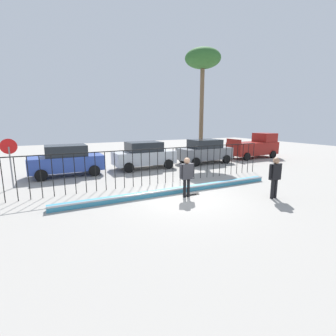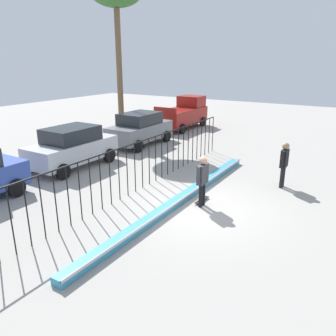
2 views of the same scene
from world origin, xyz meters
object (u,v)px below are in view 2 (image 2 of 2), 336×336
parked_car_silver (72,147)px  parked_car_gray (140,128)px  skateboarder (203,177)px  pickup_truck (183,114)px  skateboard (202,200)px  camera_operator (284,161)px

parked_car_silver → parked_car_gray: (5.16, -0.11, 0.00)m
skateboarder → pickup_truck: bearing=40.9°
skateboarder → parked_car_silver: bearing=92.4°
skateboarder → parked_car_gray: size_ratio=0.42×
skateboarder → skateboard: size_ratio=2.23×
camera_operator → parked_car_silver: bearing=-67.7°
parked_car_silver → pickup_truck: bearing=-1.1°
camera_operator → parked_car_gray: (2.64, 8.95, -0.12)m
skateboarder → skateboard: bearing=33.2°
skateboard → pickup_truck: (11.44, 7.24, 0.98)m
pickup_truck → parked_car_gray: bearing=-175.3°
parked_car_gray → pickup_truck: (5.82, 0.34, 0.06)m
camera_operator → parked_car_silver: parked_car_silver is taller
parked_car_gray → skateboard: bearing=-127.2°
skateboarder → camera_operator: size_ratio=0.98×
parked_car_silver → parked_car_gray: bearing=-3.5°
camera_operator → skateboard: bearing=-27.8°
pickup_truck → skateboard: bearing=-146.3°
skateboarder → pickup_truck: size_ratio=0.38×
camera_operator → pickup_truck: 12.57m
parked_car_silver → skateboard: bearing=-96.0°
skateboarder → parked_car_gray: bearing=58.5°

